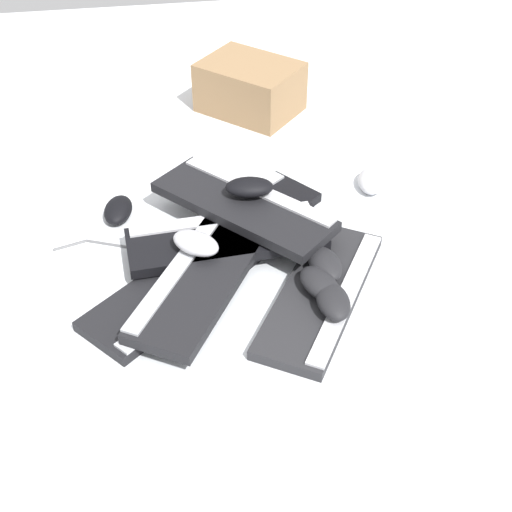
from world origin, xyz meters
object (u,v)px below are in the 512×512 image
object	(u,v)px
cardboard_box	(250,87)
keyboard_5	(244,205)
mouse_6	(319,283)
mouse_3	(118,210)
mouse_0	(371,181)
mouse_1	(325,264)
keyboard_1	(178,286)
keyboard_2	(322,293)
mouse_5	(196,244)
keyboard_0	(237,224)
mouse_2	(333,301)
keyboard_4	(202,277)
mouse_4	(249,187)
keyboard_3	(226,238)

from	to	relation	value
cardboard_box	keyboard_5	bearing A→B (deg)	169.87
mouse_6	mouse_3	bearing A→B (deg)	-151.30
mouse_0	mouse_6	world-z (taller)	mouse_6
mouse_0	mouse_1	bearing A→B (deg)	163.07
keyboard_1	keyboard_5	world-z (taller)	keyboard_5
keyboard_2	mouse_5	distance (m)	0.29
mouse_3	mouse_1	bearing A→B (deg)	65.61
keyboard_1	mouse_1	xyz separation A→B (m)	(-0.02, -0.31, 0.04)
keyboard_0	keyboard_1	world-z (taller)	same
mouse_2	cardboard_box	world-z (taller)	cardboard_box
cardboard_box	keyboard_4	bearing A→B (deg)	164.11
keyboard_2	mouse_1	bearing A→B (deg)	-17.78
keyboard_1	mouse_1	world-z (taller)	mouse_1
keyboard_4	cardboard_box	bearing A→B (deg)	-15.89
keyboard_2	keyboard_4	size ratio (longest dim) A/B	1.00
keyboard_0	keyboard_1	size ratio (longest dim) A/B	1.02
keyboard_4	mouse_3	world-z (taller)	keyboard_4
keyboard_0	mouse_1	bearing A→B (deg)	-143.24
keyboard_4	mouse_5	size ratio (longest dim) A/B	4.13
cardboard_box	mouse_0	bearing A→B (deg)	-151.87
mouse_1	cardboard_box	xyz separation A→B (m)	(0.78, 0.04, 0.02)
mouse_3	keyboard_4	bearing A→B (deg)	40.51
keyboard_0	mouse_3	size ratio (longest dim) A/B	3.98
keyboard_1	mouse_3	size ratio (longest dim) A/B	3.91
mouse_1	mouse_4	bearing A→B (deg)	-157.27
keyboard_5	mouse_1	world-z (taller)	keyboard_5
keyboard_5	mouse_6	xyz separation A→B (m)	(-0.26, -0.12, -0.02)
keyboard_2	mouse_0	bearing A→B (deg)	-29.60
keyboard_4	mouse_2	size ratio (longest dim) A/B	4.13
keyboard_5	mouse_2	bearing A→B (deg)	-157.17
keyboard_1	keyboard_4	world-z (taller)	keyboard_4
mouse_1	mouse_6	size ratio (longest dim) A/B	1.00
mouse_0	keyboard_5	bearing A→B (deg)	124.45
mouse_3	mouse_0	bearing A→B (deg)	102.83
keyboard_3	mouse_2	bearing A→B (deg)	-142.70
keyboard_4	keyboard_5	size ratio (longest dim) A/B	1.07
keyboard_0	cardboard_box	size ratio (longest dim) A/B	1.61
mouse_0	mouse_3	distance (m)	0.63
keyboard_1	keyboard_4	xyz separation A→B (m)	(-0.01, -0.05, 0.03)
keyboard_1	mouse_5	bearing A→B (deg)	-41.08
mouse_2	mouse_3	bearing A→B (deg)	-135.12
mouse_1	mouse_5	distance (m)	0.28
keyboard_4	mouse_4	world-z (taller)	mouse_4
keyboard_1	mouse_2	bearing A→B (deg)	-113.75
keyboard_0	keyboard_2	xyz separation A→B (m)	(-0.26, -0.14, 0.00)
keyboard_0	mouse_0	distance (m)	0.38
mouse_4	mouse_3	bearing A→B (deg)	-8.05
keyboard_2	mouse_6	world-z (taller)	mouse_6
mouse_6	keyboard_3	bearing A→B (deg)	-157.30
keyboard_5	mouse_5	distance (m)	0.18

